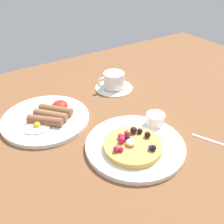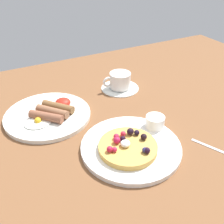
# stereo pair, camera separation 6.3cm
# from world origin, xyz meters

# --- Properties ---
(ground_plane) EXTENTS (1.81, 1.10, 0.03)m
(ground_plane) POSITION_xyz_m (0.00, 0.00, -0.01)
(ground_plane) COLOR brown
(pancake_plate) EXTENTS (0.26, 0.26, 0.01)m
(pancake_plate) POSITION_xyz_m (0.05, -0.11, 0.01)
(pancake_plate) COLOR white
(pancake_plate) RESTS_ON ground_plane
(pancake_with_berries) EXTENTS (0.15, 0.15, 0.03)m
(pancake_with_berries) POSITION_xyz_m (0.03, -0.12, 0.02)
(pancake_with_berries) COLOR gold
(pancake_with_berries) RESTS_ON pancake_plate
(syrup_ramekin) EXTENTS (0.05, 0.05, 0.03)m
(syrup_ramekin) POSITION_xyz_m (0.15, -0.07, 0.03)
(syrup_ramekin) COLOR white
(syrup_ramekin) RESTS_ON pancake_plate
(breakfast_plate) EXTENTS (0.26, 0.26, 0.01)m
(breakfast_plate) POSITION_xyz_m (-0.11, 0.14, 0.01)
(breakfast_plate) COLOR white
(breakfast_plate) RESTS_ON ground_plane
(fried_breakfast) EXTENTS (0.16, 0.13, 0.03)m
(fried_breakfast) POSITION_xyz_m (-0.09, 0.12, 0.02)
(fried_breakfast) COLOR brown
(fried_breakfast) RESTS_ON breakfast_plate
(coffee_saucer) EXTENTS (0.14, 0.14, 0.01)m
(coffee_saucer) POSITION_xyz_m (0.18, 0.19, 0.00)
(coffee_saucer) COLOR white
(coffee_saucer) RESTS_ON ground_plane
(coffee_cup) EXTENTS (0.11, 0.08, 0.05)m
(coffee_cup) POSITION_xyz_m (0.18, 0.20, 0.03)
(coffee_cup) COLOR white
(coffee_cup) RESTS_ON coffee_saucer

